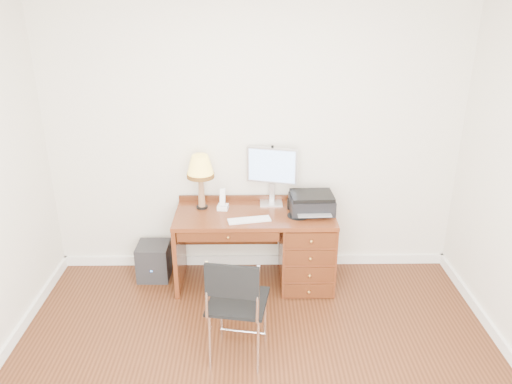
{
  "coord_description": "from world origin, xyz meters",
  "views": [
    {
      "loc": [
        -0.04,
        -2.87,
        2.71
      ],
      "look_at": [
        0.01,
        1.2,
        1.05
      ],
      "focal_mm": 35.0,
      "sensor_mm": 36.0,
      "label": 1
    }
  ],
  "objects_px": {
    "desk": "(288,244)",
    "leg_lamp": "(200,170)",
    "monitor": "(271,169)",
    "equipment_box": "(154,261)",
    "phone": "(223,203)",
    "chair": "(238,299)",
    "printer": "(312,203)"
  },
  "relations": [
    {
      "from": "printer",
      "to": "leg_lamp",
      "type": "bearing_deg",
      "value": 172.21
    },
    {
      "from": "monitor",
      "to": "equipment_box",
      "type": "relative_size",
      "value": 1.56
    },
    {
      "from": "leg_lamp",
      "to": "equipment_box",
      "type": "bearing_deg",
      "value": -177.58
    },
    {
      "from": "leg_lamp",
      "to": "phone",
      "type": "distance_m",
      "value": 0.39
    },
    {
      "from": "monitor",
      "to": "chair",
      "type": "height_order",
      "value": "monitor"
    },
    {
      "from": "monitor",
      "to": "leg_lamp",
      "type": "height_order",
      "value": "monitor"
    },
    {
      "from": "leg_lamp",
      "to": "chair",
      "type": "xyz_separation_m",
      "value": [
        0.37,
        -1.25,
        -0.58
      ]
    },
    {
      "from": "monitor",
      "to": "printer",
      "type": "height_order",
      "value": "monitor"
    },
    {
      "from": "desk",
      "to": "monitor",
      "type": "xyz_separation_m",
      "value": [
        -0.16,
        0.23,
        0.69
      ]
    },
    {
      "from": "leg_lamp",
      "to": "desk",
      "type": "bearing_deg",
      "value": -8.07
    },
    {
      "from": "printer",
      "to": "chair",
      "type": "distance_m",
      "value": 1.36
    },
    {
      "from": "desk",
      "to": "chair",
      "type": "distance_m",
      "value": 1.23
    },
    {
      "from": "desk",
      "to": "leg_lamp",
      "type": "xyz_separation_m",
      "value": [
        -0.83,
        0.12,
        0.73
      ]
    },
    {
      "from": "monitor",
      "to": "desk",
      "type": "bearing_deg",
      "value": -40.66
    },
    {
      "from": "desk",
      "to": "equipment_box",
      "type": "relative_size",
      "value": 4.15
    },
    {
      "from": "monitor",
      "to": "equipment_box",
      "type": "bearing_deg",
      "value": -158.13
    },
    {
      "from": "monitor",
      "to": "phone",
      "type": "xyz_separation_m",
      "value": [
        -0.47,
        -0.15,
        -0.29
      ]
    },
    {
      "from": "phone",
      "to": "chair",
      "type": "height_order",
      "value": "phone"
    },
    {
      "from": "chair",
      "to": "desk",
      "type": "bearing_deg",
      "value": 77.58
    },
    {
      "from": "desk",
      "to": "leg_lamp",
      "type": "distance_m",
      "value": 1.11
    },
    {
      "from": "phone",
      "to": "equipment_box",
      "type": "relative_size",
      "value": 0.58
    },
    {
      "from": "phone",
      "to": "chair",
      "type": "relative_size",
      "value": 0.23
    },
    {
      "from": "desk",
      "to": "leg_lamp",
      "type": "bearing_deg",
      "value": 171.93
    },
    {
      "from": "leg_lamp",
      "to": "chair",
      "type": "relative_size",
      "value": 0.57
    },
    {
      "from": "printer",
      "to": "phone",
      "type": "height_order",
      "value": "phone"
    },
    {
      "from": "desk",
      "to": "printer",
      "type": "distance_m",
      "value": 0.48
    },
    {
      "from": "phone",
      "to": "desk",
      "type": "bearing_deg",
      "value": -0.38
    },
    {
      "from": "desk",
      "to": "monitor",
      "type": "relative_size",
      "value": 2.66
    },
    {
      "from": "desk",
      "to": "printer",
      "type": "xyz_separation_m",
      "value": [
        0.21,
        0.02,
        0.43
      ]
    },
    {
      "from": "leg_lamp",
      "to": "equipment_box",
      "type": "relative_size",
      "value": 1.47
    },
    {
      "from": "equipment_box",
      "to": "monitor",
      "type": "bearing_deg",
      "value": 7.53
    },
    {
      "from": "desk",
      "to": "phone",
      "type": "height_order",
      "value": "phone"
    }
  ]
}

